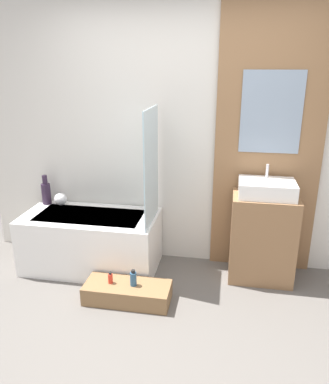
{
  "coord_description": "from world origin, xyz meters",
  "views": [
    {
      "loc": [
        0.42,
        -1.98,
        1.95
      ],
      "look_at": [
        -0.06,
        0.72,
        1.01
      ],
      "focal_mm": 35.0,
      "sensor_mm": 36.0,
      "label": 1
    }
  ],
  "objects_px": {
    "bottle_soap_secondary": "(133,278)",
    "sink": "(267,188)",
    "bathtub": "(91,241)",
    "vase_round_light": "(61,199)",
    "bottle_soap_primary": "(110,278)",
    "vase_tall_dark": "(46,192)",
    "wooden_step_bench": "(128,292)"
  },
  "relations": [
    {
      "from": "vase_tall_dark",
      "to": "bottle_soap_secondary",
      "type": "height_order",
      "value": "vase_tall_dark"
    },
    {
      "from": "wooden_step_bench",
      "to": "bottle_soap_primary",
      "type": "xyz_separation_m",
      "value": [
        -0.15,
        0.0,
        0.13
      ]
    },
    {
      "from": "bottle_soap_primary",
      "to": "bathtub",
      "type": "bearing_deg",
      "value": 125.22
    },
    {
      "from": "bottle_soap_secondary",
      "to": "sink",
      "type": "bearing_deg",
      "value": 28.94
    },
    {
      "from": "bottle_soap_primary",
      "to": "vase_round_light",
      "type": "bearing_deg",
      "value": 136.25
    },
    {
      "from": "bathtub",
      "to": "bottle_soap_primary",
      "type": "relative_size",
      "value": 12.54
    },
    {
      "from": "sink",
      "to": "vase_tall_dark",
      "type": "height_order",
      "value": "sink"
    },
    {
      "from": "bathtub",
      "to": "sink",
      "type": "xyz_separation_m",
      "value": [
        1.65,
        0.1,
        0.61
      ]
    },
    {
      "from": "bathtub",
      "to": "bottle_soap_primary",
      "type": "distance_m",
      "value": 0.62
    },
    {
      "from": "vase_round_light",
      "to": "bottle_soap_primary",
      "type": "relative_size",
      "value": 1.25
    },
    {
      "from": "bathtub",
      "to": "vase_round_light",
      "type": "relative_size",
      "value": 10.05
    },
    {
      "from": "bottle_soap_primary",
      "to": "bottle_soap_secondary",
      "type": "height_order",
      "value": "bottle_soap_secondary"
    },
    {
      "from": "vase_tall_dark",
      "to": "bottle_soap_primary",
      "type": "relative_size",
      "value": 2.95
    },
    {
      "from": "wooden_step_bench",
      "to": "vase_tall_dark",
      "type": "bearing_deg",
      "value": 145.27
    },
    {
      "from": "sink",
      "to": "bottle_soap_primary",
      "type": "height_order",
      "value": "sink"
    },
    {
      "from": "bathtub",
      "to": "sink",
      "type": "height_order",
      "value": "sink"
    },
    {
      "from": "wooden_step_bench",
      "to": "bottle_soap_primary",
      "type": "relative_size",
      "value": 7.1
    },
    {
      "from": "bathtub",
      "to": "wooden_step_bench",
      "type": "height_order",
      "value": "bathtub"
    },
    {
      "from": "bathtub",
      "to": "bottle_soap_secondary",
      "type": "xyz_separation_m",
      "value": [
        0.56,
        -0.5,
        -0.06
      ]
    },
    {
      "from": "bathtub",
      "to": "vase_tall_dark",
      "type": "distance_m",
      "value": 0.72
    },
    {
      "from": "bathtub",
      "to": "wooden_step_bench",
      "type": "distance_m",
      "value": 0.74
    },
    {
      "from": "bathtub",
      "to": "sink",
      "type": "relative_size",
      "value": 2.64
    },
    {
      "from": "bathtub",
      "to": "sink",
      "type": "bearing_deg",
      "value": 3.44
    },
    {
      "from": "bathtub",
      "to": "bottle_soap_secondary",
      "type": "distance_m",
      "value": 0.75
    },
    {
      "from": "vase_round_light",
      "to": "sink",
      "type": "bearing_deg",
      "value": -3.2
    },
    {
      "from": "sink",
      "to": "vase_round_light",
      "type": "relative_size",
      "value": 3.81
    },
    {
      "from": "sink",
      "to": "vase_round_light",
      "type": "bearing_deg",
      "value": 176.8
    },
    {
      "from": "sink",
      "to": "vase_tall_dark",
      "type": "distance_m",
      "value": 2.22
    },
    {
      "from": "bathtub",
      "to": "sink",
      "type": "distance_m",
      "value": 1.76
    },
    {
      "from": "bottle_soap_secondary",
      "to": "vase_round_light",
      "type": "bearing_deg",
      "value": 143.03
    },
    {
      "from": "wooden_step_bench",
      "to": "sink",
      "type": "height_order",
      "value": "sink"
    },
    {
      "from": "bathtub",
      "to": "vase_tall_dark",
      "type": "xyz_separation_m",
      "value": [
        -0.56,
        0.23,
        0.4
      ]
    }
  ]
}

